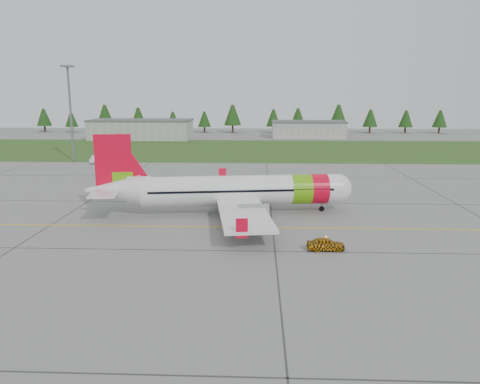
{
  "coord_description": "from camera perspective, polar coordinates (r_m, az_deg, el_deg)",
  "views": [
    {
      "loc": [
        8.41,
        -41.86,
        14.49
      ],
      "look_at": [
        6.24,
        11.37,
        3.29
      ],
      "focal_mm": 35.0,
      "sensor_mm": 36.0,
      "label": 1
    }
  ],
  "objects": [
    {
      "name": "aircraft",
      "position": [
        57.39,
        -0.66,
        0.17
      ],
      "size": [
        32.53,
        30.25,
        9.88
      ],
      "rotation": [
        0.0,
        0.0,
        0.14
      ],
      "color": "white",
      "rests_on": "ground"
    },
    {
      "name": "grass_strip",
      "position": [
        124.98,
        -1.54,
        5.22
      ],
      "size": [
        320.0,
        50.0,
        0.03
      ],
      "primitive_type": "cube",
      "color": "#30561E",
      "rests_on": "ground"
    },
    {
      "name": "hangar_west",
      "position": [
        157.06,
        -11.93,
        7.42
      ],
      "size": [
        32.0,
        14.0,
        6.0
      ],
      "primitive_type": "cube",
      "color": "#A8A8A3",
      "rests_on": "ground"
    },
    {
      "name": "treeline",
      "position": [
        180.3,
        -0.34,
        8.85
      ],
      "size": [
        160.0,
        8.0,
        10.0
      ],
      "primitive_type": null,
      "color": "#1C3F14",
      "rests_on": "ground"
    },
    {
      "name": "floodlight_mast",
      "position": [
        107.82,
        -19.92,
        8.79
      ],
      "size": [
        0.5,
        0.5,
        20.0
      ],
      "primitive_type": "cylinder",
      "color": "slate",
      "rests_on": "ground"
    },
    {
      "name": "service_van",
      "position": [
        104.63,
        -17.21,
        4.72
      ],
      "size": [
        1.8,
        1.72,
        4.83
      ],
      "primitive_type": "imported",
      "rotation": [
        0.0,
        0.0,
        0.08
      ],
      "color": "silver",
      "rests_on": "ground"
    },
    {
      "name": "taxi_guideline",
      "position": [
        52.59,
        -6.98,
        -4.2
      ],
      "size": [
        120.0,
        0.25,
        0.02
      ],
      "primitive_type": "cube",
      "color": "gold",
      "rests_on": "ground"
    },
    {
      "name": "ground",
      "position": [
        45.09,
        -8.61,
        -7.01
      ],
      "size": [
        320.0,
        320.0,
        0.0
      ],
      "primitive_type": "plane",
      "color": "gray",
      "rests_on": "ground"
    },
    {
      "name": "hangar_east",
      "position": [
        161.15,
        8.31,
        7.52
      ],
      "size": [
        24.0,
        12.0,
        5.2
      ],
      "primitive_type": "cube",
      "color": "#A8A8A3",
      "rests_on": "ground"
    },
    {
      "name": "follow_me_car",
      "position": [
        44.74,
        10.48,
        -4.83
      ],
      "size": [
        1.26,
        1.47,
        3.57
      ],
      "primitive_type": "imported",
      "rotation": [
        0.0,
        0.0,
        1.6
      ],
      "color": "#F8A80D",
      "rests_on": "ground"
    }
  ]
}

